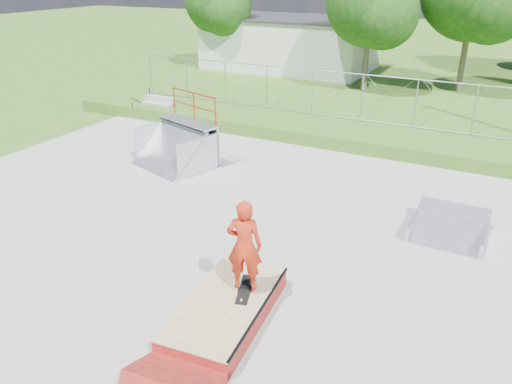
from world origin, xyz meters
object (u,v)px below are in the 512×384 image
at_px(quarter_pipe, 172,133).
at_px(skater, 244,249).
at_px(flat_bank_ramp, 449,227).
at_px(grind_box, 226,310).

distance_m(quarter_pipe, skater, 7.88).
height_order(flat_bank_ramp, skater, skater).
distance_m(quarter_pipe, flat_bank_ramp, 8.67).
distance_m(grind_box, skater, 1.21).
distance_m(flat_bank_ramp, skater, 5.71).
xyz_separation_m(grind_box, skater, (0.18, 0.39, 1.13)).
bearing_deg(grind_box, quarter_pipe, 127.09).
bearing_deg(quarter_pipe, skater, -27.24).
xyz_separation_m(grind_box, quarter_pipe, (-5.43, 5.93, 0.93)).
bearing_deg(flat_bank_ramp, grind_box, -120.58).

